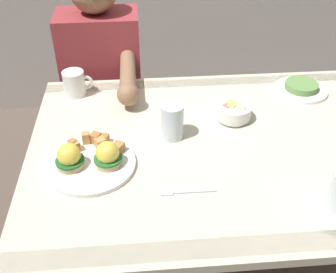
{
  "coord_description": "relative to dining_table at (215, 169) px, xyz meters",
  "views": [
    {
      "loc": [
        -0.24,
        -1.01,
        1.54
      ],
      "look_at": [
        -0.16,
        0.0,
        0.78
      ],
      "focal_mm": 43.56,
      "sensor_mm": 36.0,
      "label": 1
    }
  ],
  "objects": [
    {
      "name": "eggs_benedict_plate",
      "position": [
        -0.4,
        -0.07,
        0.13
      ],
      "size": [
        0.27,
        0.27,
        0.09
      ],
      "color": "white",
      "rests_on": "dining_table"
    },
    {
      "name": "fork",
      "position": [
        -0.13,
        -0.21,
        0.11
      ],
      "size": [
        0.16,
        0.02,
        0.0
      ],
      "color": "silver",
      "rests_on": "dining_table"
    },
    {
      "name": "dining_table",
      "position": [
        0.0,
        0.0,
        0.0
      ],
      "size": [
        1.2,
        0.9,
        0.74
      ],
      "color": "beige",
      "rests_on": "ground_plane"
    },
    {
      "name": "fruit_bowl",
      "position": [
        0.08,
        0.14,
        0.14
      ],
      "size": [
        0.12,
        0.12,
        0.06
      ],
      "color": "white",
      "rests_on": "dining_table"
    },
    {
      "name": "diner_person",
      "position": [
        -0.4,
        0.6,
        0.02
      ],
      "size": [
        0.34,
        0.54,
        1.14
      ],
      "color": "#33333D",
      "rests_on": "ground_plane"
    },
    {
      "name": "coffee_mug",
      "position": [
        -0.48,
        0.35,
        0.16
      ],
      "size": [
        0.11,
        0.08,
        0.09
      ],
      "color": "white",
      "rests_on": "dining_table"
    },
    {
      "name": "water_glass_far",
      "position": [
        -0.14,
        0.05,
        0.16
      ],
      "size": [
        0.07,
        0.07,
        0.12
      ],
      "color": "silver",
      "rests_on": "dining_table"
    },
    {
      "name": "side_plate",
      "position": [
        0.38,
        0.3,
        0.12
      ],
      "size": [
        0.2,
        0.2,
        0.04
      ],
      "color": "white",
      "rests_on": "dining_table"
    }
  ]
}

